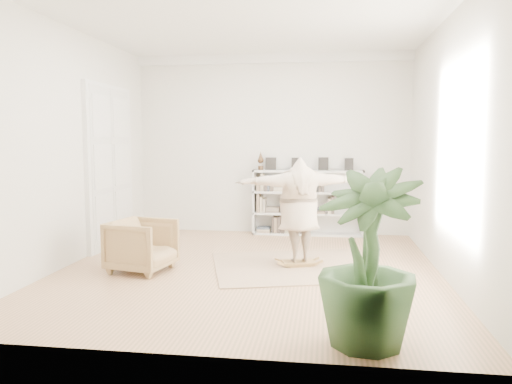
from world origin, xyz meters
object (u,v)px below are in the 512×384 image
rocker_board (299,262)px  person (299,207)px  bookshelf (307,203)px  armchair (142,245)px  houseplant (367,258)px

rocker_board → person: person is taller
bookshelf → armchair: bearing=-125.8°
armchair → person: person is taller
armchair → rocker_board: armchair is taller
armchair → person: (2.24, 0.56, 0.52)m
armchair → rocker_board: (2.24, 0.56, -0.31)m
armchair → person: bearing=-64.3°
bookshelf → rocker_board: size_ratio=4.10×
bookshelf → person: size_ratio=1.15×
bookshelf → houseplant: bearing=-82.0°
bookshelf → armchair: 3.88m
rocker_board → houseplant: (0.78, -2.79, 0.76)m
armchair → person: size_ratio=0.43×
armchair → person: 2.37m
bookshelf → houseplant: 5.42m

